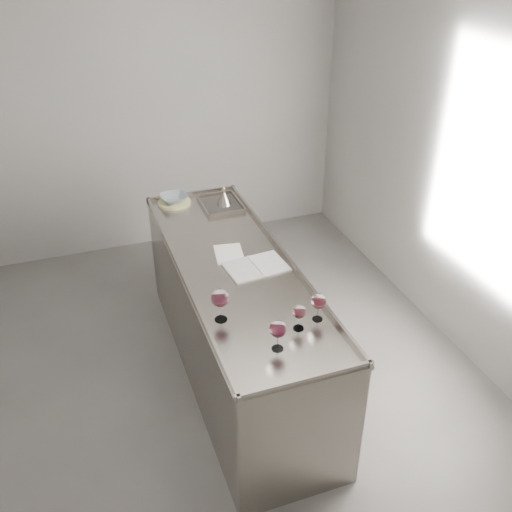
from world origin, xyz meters
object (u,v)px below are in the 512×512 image
object	(u,v)px
wine_glass_right	(319,302)
ceramic_bowl	(174,198)
counter	(236,320)
wine_glass_small	(299,312)
notebook	(256,267)
wine_glass_left	(220,299)
wine_funnel	(224,199)
wine_glass_middle	(278,330)

from	to	relation	value
wine_glass_right	ceramic_bowl	world-z (taller)	wine_glass_right
counter	wine_glass_small	size ratio (longest dim) A/B	15.10
wine_glass_right	ceramic_bowl	xyz separation A→B (m)	(-0.45, 1.81, -0.08)
wine_glass_small	notebook	xyz separation A→B (m)	(-0.01, 0.70, -0.11)
wine_glass_small	ceramic_bowl	distance (m)	1.88
wine_glass_left	ceramic_bowl	size ratio (longest dim) A/B	0.96
notebook	wine_funnel	distance (m)	1.00
ceramic_bowl	wine_glass_middle	bearing A→B (deg)	-86.26
wine_funnel	counter	bearing A→B (deg)	-102.53
wine_glass_middle	ceramic_bowl	xyz separation A→B (m)	(-0.13, 1.98, -0.09)
wine_glass_left	wine_glass_small	world-z (taller)	wine_glass_left
counter	ceramic_bowl	size ratio (longest dim) A/B	11.05
counter	wine_glass_left	size ratio (longest dim) A/B	11.52
notebook	ceramic_bowl	xyz separation A→B (m)	(-0.30, 1.15, 0.04)
wine_glass_middle	counter	bearing A→B (deg)	87.22
counter	wine_glass_middle	bearing A→B (deg)	-92.78
wine_glass_small	wine_glass_left	bearing A→B (deg)	149.70
ceramic_bowl	wine_funnel	bearing A→B (deg)	-22.74
notebook	wine_glass_middle	bearing A→B (deg)	-106.94
wine_glass_middle	wine_glass_right	size ratio (longest dim) A/B	1.06
counter	wine_glass_small	xyz separation A→B (m)	(0.13, -0.78, 0.58)
counter	wine_glass_right	distance (m)	0.98
wine_glass_right	wine_glass_left	bearing A→B (deg)	160.53
wine_glass_small	notebook	size ratio (longest dim) A/B	0.38
counter	wine_glass_middle	size ratio (longest dim) A/B	12.90
wine_glass_middle	notebook	distance (m)	0.85
notebook	ceramic_bowl	world-z (taller)	ceramic_bowl
wine_glass_middle	wine_glass_small	bearing A→B (deg)	35.07
ceramic_bowl	wine_glass_small	bearing A→B (deg)	-80.56
counter	wine_glass_left	world-z (taller)	wine_glass_left
wine_glass_middle	wine_funnel	size ratio (longest dim) A/B	1.05
wine_glass_small	wine_funnel	size ratio (longest dim) A/B	0.90
ceramic_bowl	counter	bearing A→B (deg)	-80.87
wine_glass_left	wine_funnel	size ratio (longest dim) A/B	1.18
wine_glass_left	wine_glass_small	size ratio (longest dim) A/B	1.31
wine_glass_middle	ceramic_bowl	bearing A→B (deg)	93.74
wine_glass_small	counter	bearing A→B (deg)	99.88
wine_glass_middle	wine_glass_right	xyz separation A→B (m)	(0.32, 0.17, -0.01)
wine_glass_left	wine_funnel	xyz separation A→B (m)	(0.47, 1.47, -0.09)
counter	wine_glass_middle	xyz separation A→B (m)	(-0.04, -0.90, 0.60)
wine_glass_middle	notebook	size ratio (longest dim) A/B	0.44
wine_glass_left	wine_glass_small	distance (m)	0.46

